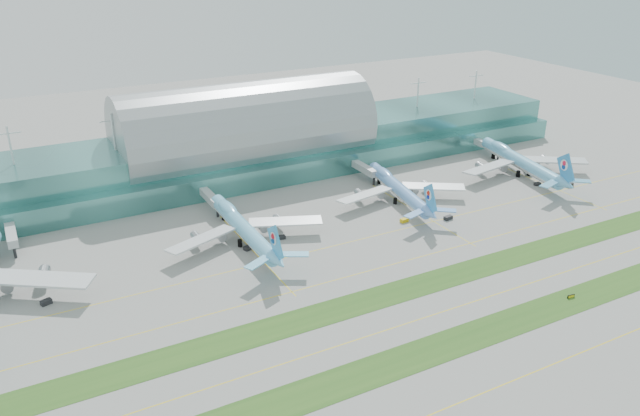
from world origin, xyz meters
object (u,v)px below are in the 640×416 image
airliner_d (520,161)px  taxiway_sign_east (571,296)px  airliner_c (398,188)px  terminal (247,144)px  airliner_b (242,226)px

airliner_d → taxiway_sign_east: size_ratio=27.22×
airliner_c → terminal: bearing=135.2°
terminal → taxiway_sign_east: size_ratio=124.37×
airliner_c → airliner_d: (70.56, 0.08, 0.68)m
taxiway_sign_east → airliner_c: bearing=97.4°
terminal → taxiway_sign_east: (45.68, -155.47, -13.66)m
terminal → airliner_c: bearing=-55.5°
terminal → airliner_d: 130.62m
terminal → airliner_b: (-30.04, -68.96, -8.33)m
airliner_c → taxiway_sign_east: airliner_c is taller
airliner_c → taxiway_sign_east: 92.40m
terminal → airliner_c: 77.23m
terminal → airliner_d: (114.07, -63.15, -7.86)m
airliner_c → taxiway_sign_east: (2.17, -92.24, -5.12)m
airliner_d → taxiway_sign_east: bearing=-114.8°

